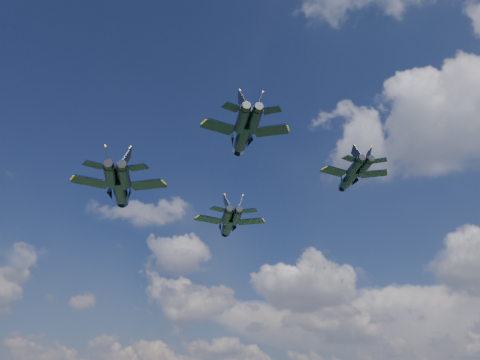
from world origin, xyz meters
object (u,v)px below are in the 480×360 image
at_px(jet_left, 120,190).
at_px(jet_slot, 242,137).
at_px(jet_lead, 228,225).
at_px(jet_right, 350,178).

relative_size(jet_left, jet_slot, 1.25).
relative_size(jet_lead, jet_right, 1.16).
bearing_deg(jet_slot, jet_right, 38.70).
bearing_deg(jet_slot, jet_lead, 86.03).
height_order(jet_left, jet_slot, jet_slot).
height_order(jet_left, jet_right, jet_right).
height_order(jet_right, jet_slot, jet_right).
bearing_deg(jet_left, jet_lead, 40.96).
bearing_deg(jet_left, jet_slot, -46.47).
distance_m(jet_lead, jet_left, 24.17).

